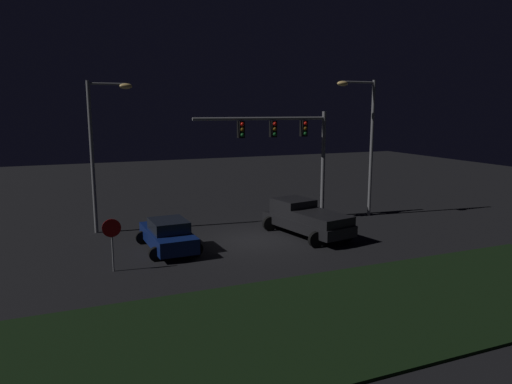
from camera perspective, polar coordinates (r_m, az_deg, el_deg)
ground_plane at (r=24.38m, az=-0.59°, el=-5.80°), size 80.00×80.00×0.00m
grass_median at (r=16.47m, az=12.28°, el=-13.80°), size 22.63×7.15×0.10m
pickup_truck at (r=25.19m, az=5.94°, el=-2.99°), size 3.56×5.68×1.80m
car_sedan at (r=22.88m, az=-10.59°, el=-5.11°), size 2.60×4.47×1.51m
traffic_signal_gantry at (r=28.03m, az=3.88°, el=6.42°), size 8.32×0.56×6.50m
street_lamp_left at (r=26.47m, az=-18.32°, el=6.11°), size 2.35×0.44×8.09m
street_lamp_right at (r=29.77m, az=13.03°, el=7.08°), size 2.69×0.44×8.36m
stop_sign at (r=20.23m, az=-17.02°, el=-4.97°), size 0.76×0.08×2.23m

